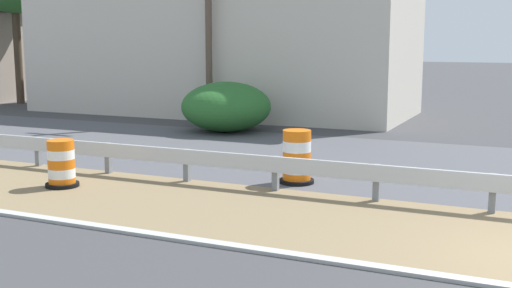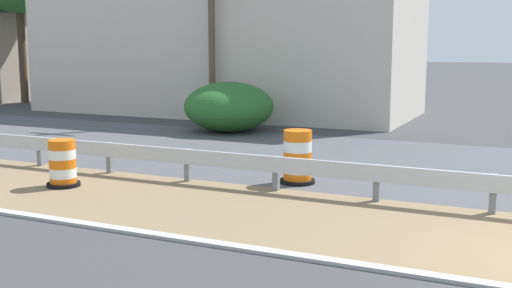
{
  "view_description": "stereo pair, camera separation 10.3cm",
  "coord_description": "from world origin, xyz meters",
  "views": [
    {
      "loc": [
        -9.39,
        0.34,
        3.02
      ],
      "look_at": [
        1.08,
        5.08,
        1.14
      ],
      "focal_mm": 45.19,
      "sensor_mm": 36.0,
      "label": 1
    },
    {
      "loc": [
        -9.35,
        0.25,
        3.02
      ],
      "look_at": [
        1.08,
        5.08,
        1.14
      ],
      "focal_mm": 45.19,
      "sensor_mm": 36.0,
      "label": 2
    }
  ],
  "objects": [
    {
      "name": "roadside_shop_near",
      "position": [
        14.57,
        12.77,
        2.92
      ],
      "size": [
        6.48,
        16.04,
        5.83
      ],
      "color": "beige",
      "rests_on": "ground"
    },
    {
      "name": "traffic_barrel_close",
      "position": [
        0.8,
        9.36,
        0.44
      ],
      "size": [
        0.68,
        0.68,
        0.98
      ],
      "color": "orange",
      "rests_on": "ground"
    },
    {
      "name": "bush_roadside",
      "position": [
        9.43,
        9.94,
        0.82
      ],
      "size": [
        2.96,
        2.96,
        1.64
      ],
      "primitive_type": "ellipsoid",
      "color": "#286028",
      "rests_on": "ground"
    },
    {
      "name": "traffic_barrel_nearest",
      "position": [
        3.13,
        5.06,
        0.51
      ],
      "size": [
        0.74,
        0.74,
        1.13
      ],
      "color": "orange",
      "rests_on": "ground"
    },
    {
      "name": "utility_pole_near",
      "position": [
        11.12,
        11.48,
        3.96
      ],
      "size": [
        0.24,
        1.8,
        7.6
      ],
      "color": "brown",
      "rests_on": "ground"
    }
  ]
}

